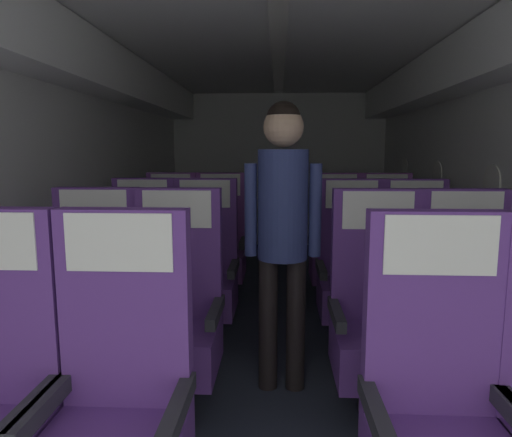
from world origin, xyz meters
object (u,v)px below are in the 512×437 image
at_px(seat_a_right_window, 439,424).
at_px(seat_d_right_window, 336,249).
at_px(seat_b_right_aisle, 466,323).
at_px(seat_d_left_window, 170,248).
at_px(seat_d_left_aisle, 220,248).
at_px(flight_attendant, 283,216).
at_px(seat_b_left_window, 93,316).
at_px(seat_d_right_aisle, 386,250).
at_px(seat_c_right_aisle, 416,277).
at_px(seat_b_left_aisle, 176,319).
at_px(seat_b_right_window, 377,322).
at_px(seat_a_left_aisle, 117,416).
at_px(seat_c_left_aisle, 204,274).
at_px(seat_c_left_window, 142,273).
at_px(seat_c_right_window, 351,276).

bearing_deg(seat_a_right_window, seat_d_right_window, 90.18).
xyz_separation_m(seat_b_right_aisle, seat_d_left_window, (-1.98, 1.76, 0.00)).
bearing_deg(seat_d_right_window, seat_d_left_aisle, 179.44).
bearing_deg(seat_d_left_aisle, seat_a_right_window, -68.31).
bearing_deg(flight_attendant, seat_b_left_window, -148.05).
bearing_deg(seat_a_right_window, seat_d_right_aisle, 80.54).
relative_size(seat_b_right_aisle, seat_c_right_aisle, 1.00).
xyz_separation_m(seat_b_left_aisle, seat_b_right_window, (1.06, 0.00, 0.00)).
distance_m(seat_a_right_window, seat_b_left_window, 1.79).
bearing_deg(seat_d_right_aisle, seat_b_right_aisle, -90.05).
xyz_separation_m(seat_a_left_aisle, seat_c_left_aisle, (0.00, 1.79, 0.00)).
bearing_deg(seat_c_left_window, seat_d_left_aisle, 62.54).
relative_size(seat_d_right_aisle, flight_attendant, 0.72).
bearing_deg(flight_attendant, seat_d_right_aisle, 79.37).
distance_m(seat_b_right_window, flight_attendant, 0.76).
bearing_deg(seat_b_right_aisle, seat_b_left_aisle, -179.11).
bearing_deg(seat_d_left_aisle, seat_c_right_aisle, -30.89).
xyz_separation_m(seat_b_left_aisle, seat_d_left_aisle, (0.00, 1.81, 0.00)).
bearing_deg(seat_c_right_aisle, flight_attendant, -145.05).
bearing_deg(seat_b_left_aisle, seat_c_left_aisle, 89.69).
bearing_deg(seat_c_left_window, seat_c_right_aisle, -0.49).
relative_size(seat_b_left_aisle, seat_c_left_window, 1.00).
xyz_separation_m(seat_c_left_window, flight_attendant, (1.03, -0.68, 0.53)).
relative_size(seat_b_right_window, seat_d_left_aisle, 1.00).
bearing_deg(seat_c_left_window, seat_b_left_aisle, -63.16).
xyz_separation_m(seat_b_left_window, seat_c_right_aisle, (1.98, 0.87, 0.00)).
relative_size(seat_a_right_window, seat_b_left_window, 1.00).
bearing_deg(seat_c_right_window, seat_d_right_aisle, 63.26).
distance_m(seat_b_right_window, seat_d_left_aisle, 2.09).
xyz_separation_m(seat_d_right_window, flight_attendant, (-0.50, -1.57, 0.53)).
distance_m(seat_a_right_window, flight_attendant, 1.34).
bearing_deg(seat_b_right_aisle, seat_d_right_aisle, 89.95).
bearing_deg(seat_d_left_window, seat_a_left_aisle, -80.23).
distance_m(seat_a_left_aisle, seat_c_right_aisle, 2.35).
height_order(seat_b_left_aisle, seat_d_left_aisle, same).
bearing_deg(flight_attendant, seat_a_left_aisle, -95.95).
bearing_deg(seat_a_right_window, seat_b_right_aisle, 63.86).
height_order(seat_a_right_window, seat_d_right_aisle, same).
distance_m(seat_c_right_aisle, seat_d_right_aisle, 0.91).
distance_m(seat_b_right_window, seat_d_right_aisle, 1.86).
xyz_separation_m(seat_d_left_window, seat_d_right_window, (1.52, 0.01, 0.00)).
height_order(seat_a_right_window, seat_c_right_aisle, same).
distance_m(seat_c_left_window, flight_attendant, 1.34).
xyz_separation_m(seat_d_left_aisle, flight_attendant, (0.56, -1.58, 0.53)).
bearing_deg(seat_b_right_aisle, seat_c_right_aisle, 90.09).
bearing_deg(seat_c_right_window, seat_c_left_window, 179.38).
bearing_deg(seat_d_left_window, seat_b_left_aisle, -75.57).
height_order(seat_b_left_aisle, seat_c_left_aisle, same).
bearing_deg(seat_b_right_window, seat_d_left_window, 130.45).
xyz_separation_m(seat_b_left_window, flight_attendant, (1.03, 0.21, 0.53)).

